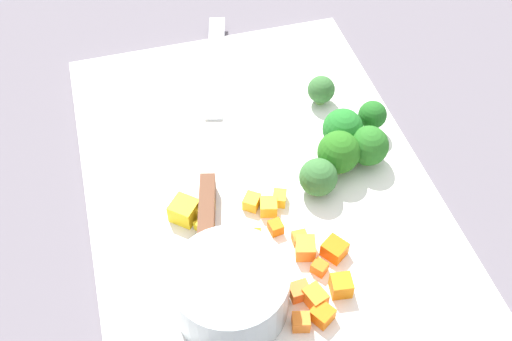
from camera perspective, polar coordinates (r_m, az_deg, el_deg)
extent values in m
plane|color=slate|center=(0.60, 0.00, -1.36)|extent=(4.00, 4.00, 0.00)
cube|color=white|center=(0.60, 0.00, -1.00)|extent=(0.45, 0.33, 0.01)
cylinder|color=#B1C0C4|center=(0.49, -2.38, -11.17)|extent=(0.09, 0.09, 0.05)
cube|color=silver|center=(0.71, -3.98, 9.83)|extent=(0.18, 0.06, 0.00)
cube|color=brown|center=(0.56, -4.64, -4.04)|extent=(0.08, 0.03, 0.02)
cube|color=orange|center=(0.53, 5.99, -9.05)|extent=(0.02, 0.02, 0.01)
cube|color=orange|center=(0.55, 4.12, -6.36)|extent=(0.01, 0.01, 0.01)
cube|color=orange|center=(0.52, 4.18, -11.22)|extent=(0.02, 0.02, 0.01)
cube|color=orange|center=(0.54, 7.38, -7.35)|extent=(0.03, 0.03, 0.01)
cube|color=orange|center=(0.51, 6.24, -13.30)|extent=(0.02, 0.02, 0.01)
cube|color=orange|center=(0.51, 5.57, -11.78)|extent=(0.02, 0.02, 0.02)
cube|color=orange|center=(0.54, -0.48, -6.80)|extent=(0.02, 0.02, 0.02)
cube|color=orange|center=(0.52, 7.99, -10.66)|extent=(0.02, 0.02, 0.02)
cube|color=orange|center=(0.55, 1.89, -5.34)|extent=(0.01, 0.01, 0.01)
cube|color=orange|center=(0.54, 4.65, -7.27)|extent=(0.02, 0.02, 0.02)
cube|color=orange|center=(0.50, 4.25, -14.01)|extent=(0.02, 0.02, 0.01)
cube|color=yellow|center=(0.56, -4.87, -3.69)|extent=(0.02, 0.02, 0.02)
cube|color=yellow|center=(0.55, -4.90, -5.22)|extent=(0.02, 0.02, 0.01)
cube|color=yellow|center=(0.56, 1.27, -3.41)|extent=(0.02, 0.02, 0.01)
cube|color=yellow|center=(0.57, -0.41, -2.96)|extent=(0.02, 0.02, 0.01)
cube|color=yellow|center=(0.57, 2.21, -2.61)|extent=(0.02, 0.02, 0.01)
cube|color=yellow|center=(0.56, -6.75, -3.75)|extent=(0.03, 0.03, 0.02)
cylinder|color=#8EBB57|center=(0.60, 7.61, 0.55)|extent=(0.01, 0.01, 0.01)
sphere|color=#296F1C|center=(0.59, 7.79, 1.72)|extent=(0.04, 0.04, 0.04)
cylinder|color=#85AB68|center=(0.62, 7.98, 2.73)|extent=(0.01, 0.01, 0.01)
sphere|color=#237828|center=(0.61, 8.16, 3.90)|extent=(0.04, 0.04, 0.04)
cylinder|color=#80B356|center=(0.67, 6.05, 6.74)|extent=(0.01, 0.01, 0.01)
sphere|color=#376C34|center=(0.66, 6.15, 7.58)|extent=(0.03, 0.03, 0.03)
cylinder|color=#91B861|center=(0.64, 10.69, 4.17)|extent=(0.01, 0.01, 0.01)
sphere|color=#216420|center=(0.63, 10.88, 5.15)|extent=(0.03, 0.03, 0.03)
cylinder|color=#8BAF5E|center=(0.58, 5.76, -1.57)|extent=(0.01, 0.01, 0.01)
sphere|color=#387035|center=(0.57, 5.87, -0.63)|extent=(0.04, 0.04, 0.04)
cylinder|color=#92B767|center=(0.61, 10.32, 1.26)|extent=(0.01, 0.01, 0.01)
sphere|color=#286E22|center=(0.60, 10.53, 2.30)|extent=(0.04, 0.04, 0.04)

